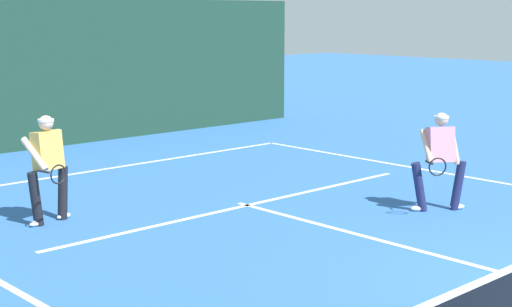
% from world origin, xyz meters
% --- Properties ---
extents(court_line_baseline_far, '(9.48, 0.10, 0.01)m').
position_xyz_m(court_line_baseline_far, '(0.00, 10.51, 0.00)').
color(court_line_baseline_far, white).
rests_on(court_line_baseline_far, ground_plane).
extents(court_line_service, '(7.73, 0.10, 0.01)m').
position_xyz_m(court_line_service, '(0.00, 6.20, 0.00)').
color(court_line_service, white).
rests_on(court_line_service, ground_plane).
extents(court_line_centre, '(0.10, 6.40, 0.01)m').
position_xyz_m(court_line_centre, '(0.00, 3.20, 0.00)').
color(court_line_centre, white).
rests_on(court_line_centre, ground_plane).
extents(player_near, '(1.11, 0.79, 1.62)m').
position_xyz_m(player_near, '(2.06, 3.81, 0.89)').
color(player_near, '#1E234C').
rests_on(player_near, ground_plane).
extents(player_far, '(0.79, 0.91, 1.68)m').
position_xyz_m(player_far, '(-2.96, 7.47, 0.92)').
color(player_far, black).
rests_on(player_far, ground_plane).
extents(back_fence_windscreen, '(16.78, 0.12, 3.57)m').
position_xyz_m(back_fence_windscreen, '(0.00, 13.76, 1.78)').
color(back_fence_windscreen, '#19382A').
rests_on(back_fence_windscreen, ground_plane).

